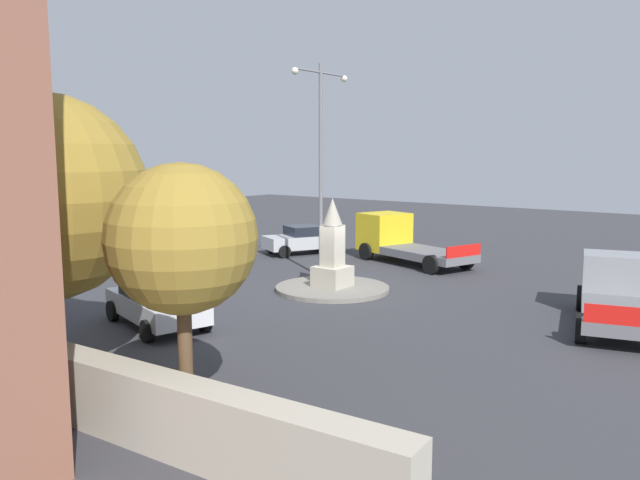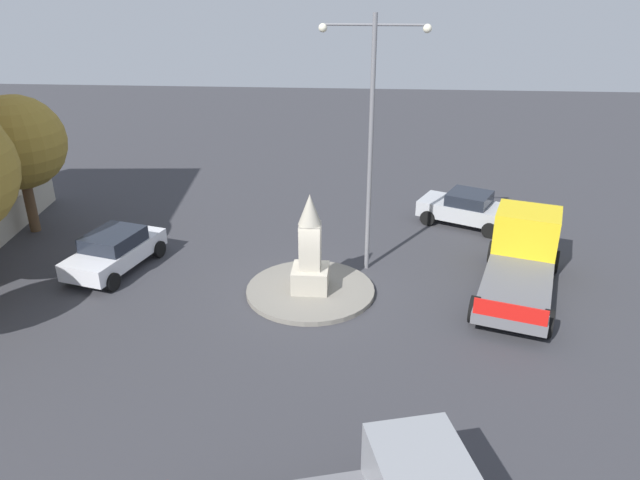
# 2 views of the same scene
# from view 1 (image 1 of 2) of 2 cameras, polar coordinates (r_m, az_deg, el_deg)

# --- Properties ---
(ground_plane) EXTENTS (80.00, 80.00, 0.00)m
(ground_plane) POSITION_cam_1_polar(r_m,az_deg,el_deg) (24.05, 1.12, -4.61)
(ground_plane) COLOR #38383D
(traffic_island) EXTENTS (4.35, 4.35, 0.16)m
(traffic_island) POSITION_cam_1_polar(r_m,az_deg,el_deg) (24.04, 1.13, -4.42)
(traffic_island) COLOR gray
(traffic_island) RESTS_ON ground
(monument) EXTENTS (1.21, 1.21, 3.38)m
(monument) POSITION_cam_1_polar(r_m,az_deg,el_deg) (23.77, 1.13, -1.06)
(monument) COLOR #B2AA99
(monument) RESTS_ON traffic_island
(streetlamp) EXTENTS (3.53, 0.28, 8.83)m
(streetlamp) POSITION_cam_1_polar(r_m,az_deg,el_deg) (26.21, 0.07, 8.10)
(streetlamp) COLOR slate
(streetlamp) RESTS_ON ground
(car_white_near_island) EXTENTS (2.79, 4.33, 1.45)m
(car_white_near_island) POSITION_cam_1_polar(r_m,az_deg,el_deg) (19.69, -14.63, -5.43)
(car_white_near_island) COLOR silver
(car_white_near_island) RESTS_ON ground
(car_silver_parked_left) EXTENTS (4.21, 3.24, 1.46)m
(car_silver_parked_left) POSITION_cam_1_polar(r_m,az_deg,el_deg) (32.64, -1.65, 0.05)
(car_silver_parked_left) COLOR #B7BABF
(car_silver_parked_left) RESTS_ON ground
(truck_yellow_parked_right) EXTENTS (3.94, 6.60, 2.25)m
(truck_yellow_parked_right) POSITION_cam_1_polar(r_m,az_deg,el_deg) (30.60, 7.17, 0.05)
(truck_yellow_parked_right) COLOR yellow
(truck_yellow_parked_right) RESTS_ON ground
(truck_grey_passing) EXTENTS (5.79, 3.41, 1.98)m
(truck_grey_passing) POSITION_cam_1_polar(r_m,az_deg,el_deg) (21.56, 25.30, -4.29)
(truck_grey_passing) COLOR gray
(truck_grey_passing) RESTS_ON ground
(stone_boundary_wall) EXTENTS (2.30, 18.51, 1.36)m
(stone_boundary_wall) POSITION_cam_1_polar(r_m,az_deg,el_deg) (15.08, -25.63, -10.40)
(stone_boundary_wall) COLOR #B2AA99
(stone_boundary_wall) RESTS_ON ground
(tree_mid_cluster) EXTENTS (4.63, 4.63, 6.56)m
(tree_mid_cluster) POSITION_cam_1_polar(r_m,az_deg,el_deg) (15.22, -23.88, 3.54)
(tree_mid_cluster) COLOR brown
(tree_mid_cluster) RESTS_ON ground
(tree_far_corner) EXTENTS (2.84, 2.84, 5.05)m
(tree_far_corner) POSITION_cam_1_polar(r_m,az_deg,el_deg) (11.96, -12.44, 0.02)
(tree_far_corner) COLOR brown
(tree_far_corner) RESTS_ON ground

